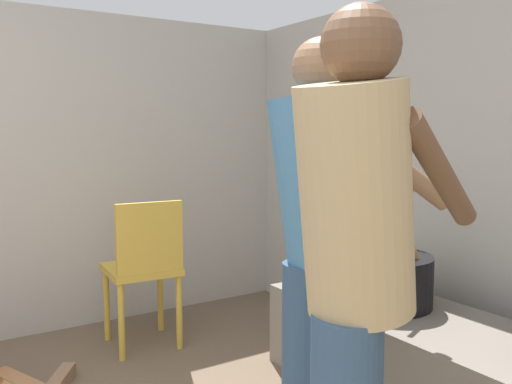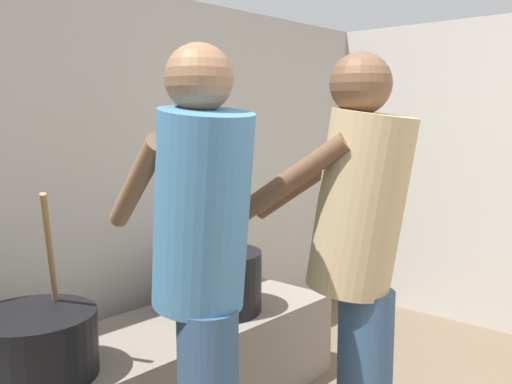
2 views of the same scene
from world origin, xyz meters
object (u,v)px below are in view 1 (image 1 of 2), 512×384
Objects in this scene: cook_in_tan_shirt at (355,262)px; chair_yellow at (144,266)px; cook_in_blue_shirt at (318,224)px; cooking_pot_main at (384,280)px.

cook_in_tan_shirt reaches higher than chair_yellow.
cooking_pot_main is at bearing 112.44° from cook_in_blue_shirt.
cook_in_tan_shirt is at bearing -28.69° from cook_in_blue_shirt.
cooking_pot_main is 1.38m from chair_yellow.
cook_in_blue_shirt is (-0.50, 0.27, 0.00)m from cook_in_tan_shirt.
cooking_pot_main reaches higher than chair_yellow.
cook_in_blue_shirt is at bearing 151.31° from cook_in_tan_shirt.
cook_in_blue_shirt reaches higher than chair_yellow.
cook_in_tan_shirt is 1.00× the size of cook_in_blue_shirt.
cook_in_blue_shirt is 1.84× the size of chair_yellow.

